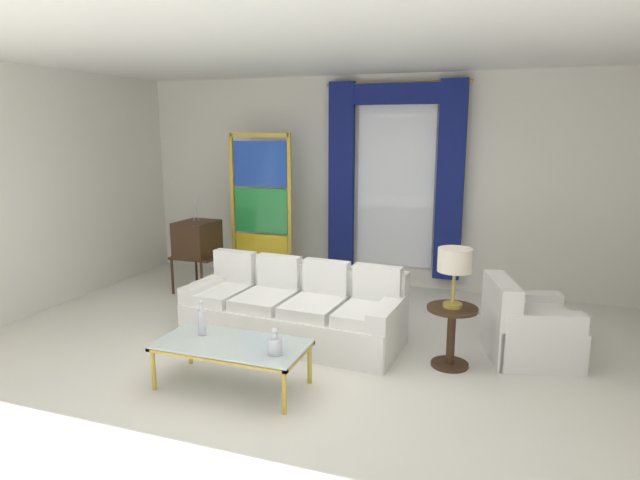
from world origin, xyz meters
TOP-DOWN VIEW (x-y plane):
  - ground_plane at (0.00, 0.00)m, footprint 16.00×16.00m
  - wall_rear at (0.00, 3.06)m, footprint 8.00×0.12m
  - wall_left at (-3.66, 0.60)m, footprint 0.12×7.00m
  - ceiling_slab at (0.00, 0.80)m, footprint 8.00×7.60m
  - curtained_window at (0.32, 2.89)m, footprint 2.00×0.17m
  - couch_white_long at (-0.26, 0.61)m, footprint 2.39×1.08m
  - coffee_table at (-0.35, -0.65)m, footprint 1.32×0.65m
  - bottle_blue_decanter at (0.11, -0.75)m, footprint 0.12×0.12m
  - bottle_crystal_tall at (-0.69, -0.58)m, footprint 0.07×0.07m
  - vintage_tv at (-2.22, 1.79)m, footprint 0.62×0.62m
  - armchair_white at (2.10, 0.88)m, footprint 1.00×0.99m
  - stained_glass_divider at (-1.49, 2.35)m, footprint 0.95×0.05m
  - peacock_figurine at (-1.07, 1.97)m, footprint 0.44×0.60m
  - round_side_table at (1.42, 0.43)m, footprint 0.48×0.48m
  - table_lamp_brass at (1.42, 0.43)m, footprint 0.32×0.32m

SIDE VIEW (x-z plane):
  - ground_plane at x=0.00m, z-range 0.00..0.00m
  - peacock_figurine at x=-1.07m, z-range -0.03..0.47m
  - armchair_white at x=2.10m, z-range -0.11..0.69m
  - couch_white_long at x=-0.26m, z-range -0.12..0.74m
  - round_side_table at x=1.42m, z-range 0.06..0.65m
  - coffee_table at x=-0.35m, z-range 0.17..0.58m
  - bottle_blue_decanter at x=0.11m, z-range 0.37..0.61m
  - bottle_crystal_tall at x=-0.69m, z-range 0.38..0.71m
  - vintage_tv at x=-2.22m, z-range 0.06..1.40m
  - table_lamp_brass at x=1.42m, z-range 0.74..1.31m
  - stained_glass_divider at x=-1.49m, z-range -0.04..2.16m
  - wall_rear at x=0.00m, z-range 0.00..3.00m
  - wall_left at x=-3.66m, z-range 0.00..3.00m
  - curtained_window at x=0.32m, z-range 0.39..3.09m
  - ceiling_slab at x=0.00m, z-range 3.00..3.04m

